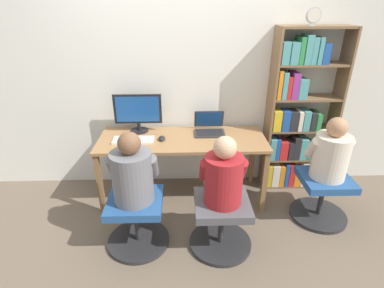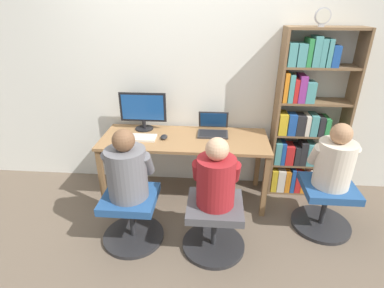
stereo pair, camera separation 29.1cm
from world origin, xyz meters
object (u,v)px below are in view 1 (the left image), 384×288
Objects in this scene: laptop at (209,128)px; office_chair_left at (137,220)px; person_at_laptop at (224,175)px; person_near_shelf at (331,153)px; office_chair_right at (221,222)px; person_at_monitor at (132,173)px; bookshelf at (295,120)px; desk_clock at (314,16)px; keyboard at (133,140)px; office_chair_side at (322,195)px; desktop_monitor at (138,112)px.

laptop is 0.57× the size of office_chair_left.
person_at_laptop is 0.99× the size of person_near_shelf.
office_chair_right is at bearing -3.79° from office_chair_left.
person_near_shelf is at bearing 9.90° from person_at_monitor.
person_near_shelf is at bearing -26.39° from laptop.
person_at_laptop reaches higher than laptop.
office_chair_left is at bearing -169.96° from person_near_shelf.
person_at_monitor is (-0.00, 0.00, 0.48)m from office_chair_left.
office_chair_right is at bearing -4.14° from person_at_monitor.
person_at_monitor is 1.89m from bookshelf.
office_chair_right is at bearing -134.40° from desk_clock.
office_chair_right is 0.94× the size of person_at_laptop.
laptop is at bearing 14.07° from keyboard.
office_chair_side is (1.05, 0.36, -0.47)m from person_at_laptop.
person_at_monitor is at bearing 175.86° from office_chair_right.
person_at_monitor reaches higher than office_chair_right.
person_near_shelf is (0.14, -0.60, -0.10)m from bookshelf.
keyboard reaches higher than office_chair_left.
person_at_laptop is at bearing -133.22° from bookshelf.
person_near_shelf reaches higher than laptop.
desktop_monitor is 0.85× the size of person_at_laptop.
desktop_monitor is 1.14m from office_chair_left.
desk_clock reaches higher than laptop.
person_near_shelf is at bearing 90.00° from office_chair_side.
desktop_monitor is 0.28× the size of bookshelf.
desktop_monitor is 0.91× the size of office_chair_side.
desktop_monitor is 1.71m from bookshelf.
office_chair_left is (-0.70, -0.86, -0.51)m from laptop.
laptop is at bearing -176.25° from bookshelf.
keyboard is 2.08m from desk_clock.
person_at_monitor is 1.11× the size of office_chair_side.
bookshelf is 0.63m from person_near_shelf.
person_near_shelf is at bearing 19.28° from office_chair_right.
person_at_laptop is 1.72m from desk_clock.
person_at_monitor is 1.88m from office_chair_side.
office_chair_left is 1.88m from person_near_shelf.
desktop_monitor is at bearing 175.65° from laptop.
laptop is at bearing 153.43° from office_chair_side.
person_at_laptop is (0.80, -0.96, -0.21)m from desktop_monitor.
person_at_laptop is at bearing -50.08° from desktop_monitor.
person_at_laptop is at bearing -87.37° from laptop.
bookshelf reaches higher than desktop_monitor.
desktop_monitor is 0.82× the size of person_at_monitor.
desk_clock is at bearing 45.46° from person_at_laptop.
office_chair_side is (1.79, 0.31, -0.48)m from person_at_monitor.
keyboard is 1.19m from office_chair_right.
desktop_monitor is at bearing 178.44° from desk_clock.
office_chair_side is at bearing 9.76° from person_at_monitor.
laptop is (0.76, -0.06, -0.17)m from desktop_monitor.
bookshelf reaches higher than office_chair_side.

